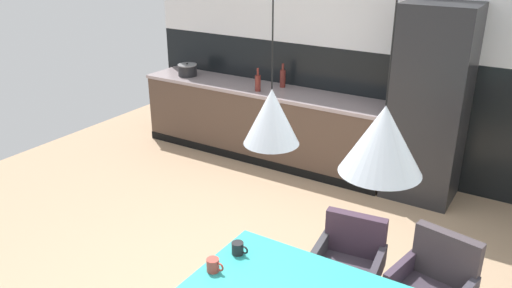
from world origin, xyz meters
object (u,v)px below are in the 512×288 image
object	(u,v)px
mug_glass_clear	(213,265)
pendant_lamp_over_table_far	(383,140)
bottle_oil_tall	(283,78)
armchair_facing_counter	(436,279)
bottle_vinegar_dark	(258,83)
mug_dark_espresso	(238,248)
armchair_corner_seat	(350,255)
cooking_pot	(187,70)
pendant_lamp_over_table_near	(272,116)
refrigerator_column	(430,105)

from	to	relation	value
mug_glass_clear	pendant_lamp_over_table_far	bearing A→B (deg)	-0.94
mug_glass_clear	bottle_oil_tall	distance (m)	3.58
armchair_facing_counter	pendant_lamp_over_table_far	world-z (taller)	pendant_lamp_over_table_far
bottle_vinegar_dark	bottle_oil_tall	bearing A→B (deg)	61.33
mug_dark_espresso	bottle_vinegar_dark	distance (m)	3.17
armchair_corner_seat	bottle_oil_tall	world-z (taller)	bottle_oil_tall
mug_dark_espresso	cooking_pot	world-z (taller)	cooking_pot
mug_glass_clear	bottle_vinegar_dark	size ratio (longest dim) A/B	0.43
armchair_corner_seat	cooking_pot	bearing A→B (deg)	-40.44
mug_glass_clear	cooking_pot	xyz separation A→B (m)	(-2.71, 3.11, 0.20)
armchair_corner_seat	cooking_pot	xyz separation A→B (m)	(-3.23, 2.12, 0.51)
pendant_lamp_over_table_near	pendant_lamp_over_table_far	bearing A→B (deg)	-7.11
armchair_corner_seat	bottle_vinegar_dark	world-z (taller)	bottle_vinegar_dark
bottle_vinegar_dark	bottle_oil_tall	size ratio (longest dim) A/B	0.96
pendant_lamp_over_table_near	cooking_pot	bearing A→B (deg)	135.32
refrigerator_column	armchair_facing_counter	xyz separation A→B (m)	(0.67, -2.18, -0.51)
refrigerator_column	cooking_pot	distance (m)	3.18
bottle_vinegar_dark	bottle_oil_tall	distance (m)	0.35
mug_dark_espresso	refrigerator_column	bearing A→B (deg)	81.38
cooking_pot	pendant_lamp_over_table_near	distance (m)	4.41
armchair_corner_seat	cooking_pot	world-z (taller)	cooking_pot
armchair_facing_counter	mug_dark_espresso	xyz separation A→B (m)	(-1.12, -0.73, 0.26)
mug_glass_clear	pendant_lamp_over_table_far	distance (m)	1.44
mug_glass_clear	pendant_lamp_over_table_near	bearing A→B (deg)	9.33
armchair_corner_seat	bottle_vinegar_dark	distance (m)	2.92
refrigerator_column	armchair_corner_seat	xyz separation A→B (m)	(0.05, -2.16, -0.56)
refrigerator_column	mug_dark_espresso	bearing A→B (deg)	-98.62
armchair_facing_counter	cooking_pot	bearing A→B (deg)	-17.84
pendant_lamp_over_table_far	bottle_vinegar_dark	bearing A→B (deg)	129.92
mug_dark_espresso	pendant_lamp_over_table_far	distance (m)	1.44
mug_glass_clear	pendant_lamp_over_table_near	size ratio (longest dim) A/B	0.10
pendant_lamp_over_table_far	cooking_pot	bearing A→B (deg)	139.80
bottle_vinegar_dark	pendant_lamp_over_table_near	world-z (taller)	pendant_lamp_over_table_near
bottle_vinegar_dark	pendant_lamp_over_table_near	xyz separation A→B (m)	(1.90, -2.93, 0.79)
mug_dark_espresso	mug_glass_clear	world-z (taller)	mug_glass_clear
armchair_corner_seat	mug_glass_clear	xyz separation A→B (m)	(-0.52, -0.98, 0.31)
cooking_pot	pendant_lamp_over_table_far	size ratio (longest dim) A/B	0.22
mug_dark_espresso	bottle_oil_tall	world-z (taller)	bottle_oil_tall
mug_dark_espresso	bottle_oil_tall	size ratio (longest dim) A/B	0.41
bottle_oil_tall	mug_dark_espresso	bearing A→B (deg)	-65.62
armchair_corner_seat	refrigerator_column	bearing A→B (deg)	-95.77
cooking_pot	mug_dark_espresso	bearing A→B (deg)	-46.36
cooking_pot	bottle_oil_tall	xyz separation A→B (m)	(1.35, 0.19, 0.04)
mug_glass_clear	cooking_pot	bearing A→B (deg)	131.13
cooking_pot	mug_glass_clear	bearing A→B (deg)	-48.87
bottle_oil_tall	pendant_lamp_over_table_far	world-z (taller)	pendant_lamp_over_table_far
mug_glass_clear	bottle_oil_tall	bearing A→B (deg)	112.43
refrigerator_column	mug_dark_espresso	xyz separation A→B (m)	(-0.44, -2.91, -0.25)
armchair_facing_counter	bottle_vinegar_dark	distance (m)	3.39
mug_glass_clear	refrigerator_column	bearing A→B (deg)	81.53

